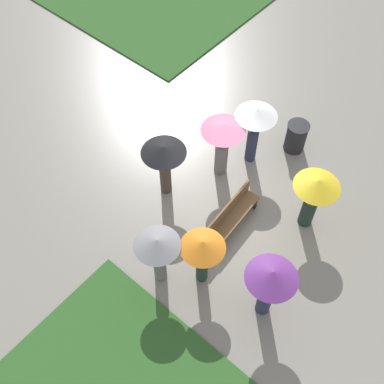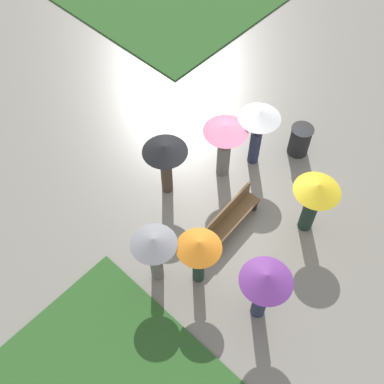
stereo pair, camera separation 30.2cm
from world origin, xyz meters
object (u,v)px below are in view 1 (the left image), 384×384
object	(u,v)px
crowd_person_pink	(223,137)
crowd_person_purple	(270,282)
crowd_person_yellow	(315,192)
crowd_person_white	(255,121)
crowd_person_black	(164,158)
crowd_person_orange	(203,250)
crowd_person_grey	(158,250)
trash_bin	(296,137)
park_bench	(231,215)

from	to	relation	value
crowd_person_pink	crowd_person_purple	bearing A→B (deg)	58.05
crowd_person_yellow	crowd_person_white	bearing A→B (deg)	153.44
crowd_person_purple	crowd_person_black	distance (m)	4.17
crowd_person_orange	crowd_person_yellow	bearing A→B (deg)	41.47
crowd_person_grey	crowd_person_white	distance (m)	4.45
crowd_person_pink	crowd_person_orange	xyz separation A→B (m)	(-2.87, -1.71, -0.04)
trash_bin	crowd_person_yellow	distance (m)	2.69
crowd_person_purple	crowd_person_pink	distance (m)	4.18
trash_bin	crowd_person_pink	size ratio (longest dim) A/B	0.50
crowd_person_pink	crowd_person_white	world-z (taller)	crowd_person_white
trash_bin	crowd_person_orange	size ratio (longest dim) A/B	0.54
crowd_person_black	trash_bin	bearing A→B (deg)	12.02
park_bench	crowd_person_black	bearing A→B (deg)	92.92
crowd_person_black	crowd_person_yellow	size ratio (longest dim) A/B	0.98
trash_bin	crowd_person_yellow	size ratio (longest dim) A/B	0.52
park_bench	crowd_person_black	size ratio (longest dim) A/B	1.07
trash_bin	crowd_person_grey	world-z (taller)	crowd_person_grey
crowd_person_grey	crowd_person_white	bearing A→B (deg)	114.23
park_bench	crowd_person_orange	size ratio (longest dim) A/B	1.10
trash_bin	crowd_person_black	world-z (taller)	crowd_person_black
crowd_person_black	crowd_person_purple	bearing A→B (deg)	-65.86
crowd_person_grey	crowd_person_black	bearing A→B (deg)	146.23
park_bench	crowd_person_grey	size ratio (longest dim) A/B	1.09
trash_bin	crowd_person_purple	world-z (taller)	crowd_person_purple
crowd_person_black	crowd_person_yellow	bearing A→B (deg)	-26.01
crowd_person_pink	crowd_person_black	world-z (taller)	crowd_person_pink
crowd_person_grey	crowd_person_black	size ratio (longest dim) A/B	0.98
crowd_person_black	crowd_person_yellow	distance (m)	3.81
trash_bin	crowd_person_orange	world-z (taller)	crowd_person_orange
crowd_person_pink	crowd_person_black	xyz separation A→B (m)	(-1.48, 0.72, -0.04)
crowd_person_yellow	crowd_person_grey	bearing A→B (deg)	-124.75
crowd_person_grey	crowd_person_white	size ratio (longest dim) A/B	0.88
crowd_person_black	crowd_person_white	bearing A→B (deg)	14.95
crowd_person_pink	crowd_person_yellow	world-z (taller)	crowd_person_pink
crowd_person_pink	park_bench	bearing A→B (deg)	52.32
crowd_person_white	crowd_person_yellow	size ratio (longest dim) A/B	1.09
trash_bin	crowd_person_purple	xyz separation A→B (m)	(-4.63, -2.20, 1.00)
crowd_person_yellow	crowd_person_black	bearing A→B (deg)	-163.29
crowd_person_purple	crowd_person_yellow	xyz separation A→B (m)	(2.68, 0.56, -0.14)
crowd_person_purple	crowd_person_black	xyz separation A→B (m)	(1.08, 4.02, -0.11)
crowd_person_pink	crowd_person_black	distance (m)	1.65
crowd_person_pink	crowd_person_black	bearing A→B (deg)	-19.92
crowd_person_purple	crowd_person_white	distance (m)	4.56
crowd_person_grey	crowd_person_pink	world-z (taller)	crowd_person_pink
crowd_person_grey	crowd_person_black	distance (m)	2.60
park_bench	crowd_person_grey	distance (m)	2.43
park_bench	crowd_person_yellow	distance (m)	2.16
trash_bin	crowd_person_black	xyz separation A→B (m)	(-3.54, 1.82, 0.89)
crowd_person_pink	crowd_person_orange	distance (m)	3.34
trash_bin	crowd_person_white	bearing A→B (deg)	147.17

